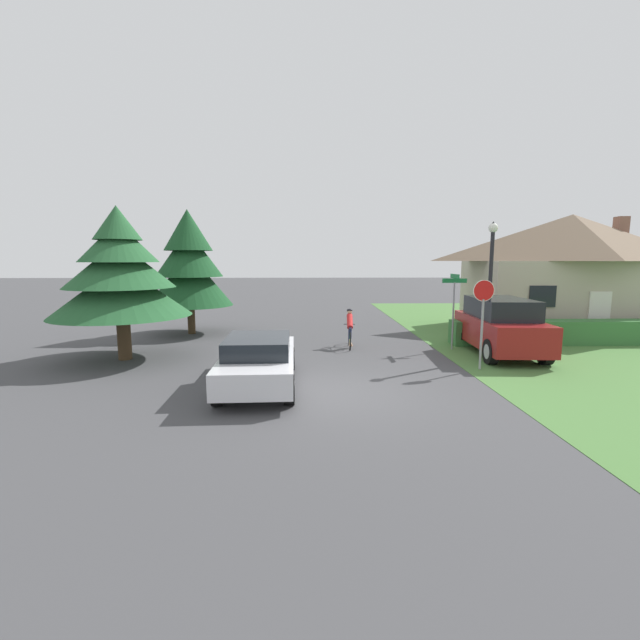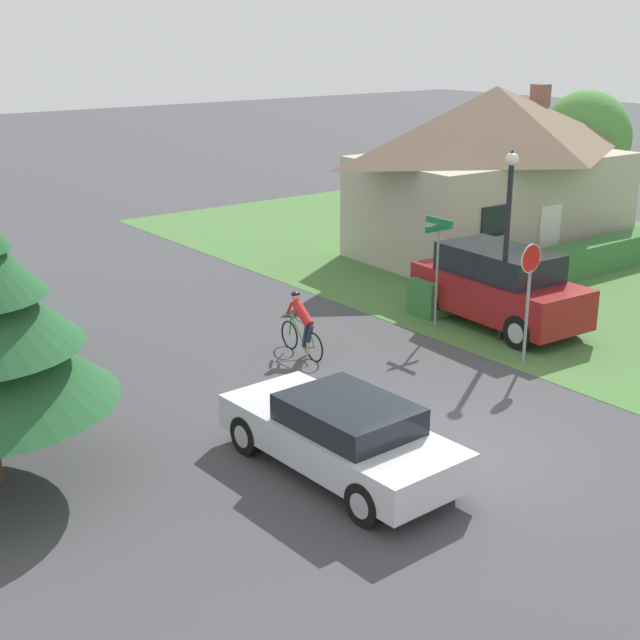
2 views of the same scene
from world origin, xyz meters
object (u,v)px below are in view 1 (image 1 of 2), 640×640
object	(u,v)px
stop_sign	(483,308)
street_lamp	(491,275)
cyclist	(350,329)
conifer_tall_far	(189,265)
street_name_sign	(454,298)
sedan_left_lane	(259,360)
parked_suv_right	(500,326)
cottage_house	(569,271)
conifer_tall_near	(120,274)

from	to	relation	value
stop_sign	street_lamp	distance (m)	1.81
cyclist	conifer_tall_far	world-z (taller)	conifer_tall_far
street_name_sign	conifer_tall_far	bearing A→B (deg)	160.55
sedan_left_lane	cyclist	bearing A→B (deg)	-31.91
cyclist	parked_suv_right	size ratio (longest dim) A/B	0.37
cottage_house	parked_suv_right	bearing A→B (deg)	-133.51
cyclist	conifer_tall_far	xyz separation A→B (m)	(-6.85, 3.25, 2.38)
parked_suv_right	street_lamp	world-z (taller)	street_lamp
cottage_house	cyclist	distance (m)	11.71
street_lamp	conifer_tall_far	xyz separation A→B (m)	(-11.26, 5.33, 0.28)
cyclist	street_name_sign	distance (m)	3.99
sedan_left_lane	stop_sign	xyz separation A→B (m)	(6.51, 1.54, 1.20)
cyclist	street_name_sign	bearing A→B (deg)	-94.48
cottage_house	street_lamp	world-z (taller)	cottage_house
conifer_tall_near	cyclist	bearing A→B (deg)	12.97
street_name_sign	conifer_tall_near	bearing A→B (deg)	-173.67
street_name_sign	conifer_tall_far	xyz separation A→B (m)	(-10.62, 3.75, 1.16)
parked_suv_right	street_name_sign	world-z (taller)	street_name_sign
conifer_tall_far	street_lamp	bearing A→B (deg)	-25.33
sedan_left_lane	conifer_tall_far	xyz separation A→B (m)	(-3.98, 8.22, 2.39)
parked_suv_right	conifer_tall_far	size ratio (longest dim) A/B	0.85
cottage_house	street_name_sign	xyz separation A→B (m)	(-7.01, -4.58, -0.88)
street_name_sign	conifer_tall_near	xyz separation A→B (m)	(-11.48, -1.27, 0.91)
street_lamp	conifer_tall_far	size ratio (longest dim) A/B	0.82
sedan_left_lane	stop_sign	distance (m)	6.80
sedan_left_lane	parked_suv_right	bearing A→B (deg)	-67.23
cottage_house	street_name_sign	distance (m)	8.42
sedan_left_lane	stop_sign	size ratio (longest dim) A/B	1.69
parked_suv_right	stop_sign	world-z (taller)	stop_sign
sedan_left_lane	street_name_sign	size ratio (longest dim) A/B	1.64
cottage_house	sedan_left_lane	world-z (taller)	cottage_house
cottage_house	cyclist	world-z (taller)	cottage_house
cottage_house	street_lamp	bearing A→B (deg)	-133.24
street_lamp	conifer_tall_far	distance (m)	12.46
cyclist	parked_suv_right	xyz separation A→B (m)	(5.19, -1.27, 0.28)
cottage_house	stop_sign	world-z (taller)	cottage_house
parked_suv_right	cottage_house	bearing A→B (deg)	-42.97
conifer_tall_near	conifer_tall_far	bearing A→B (deg)	80.24
cottage_house	cyclist	size ratio (longest dim) A/B	5.56
street_name_sign	conifer_tall_far	size ratio (longest dim) A/B	0.51
sedan_left_lane	stop_sign	bearing A→B (deg)	-78.65
sedan_left_lane	street_name_sign	world-z (taller)	street_name_sign
street_lamp	conifer_tall_near	distance (m)	12.12
street_lamp	conifer_tall_near	xyz separation A→B (m)	(-12.12, 0.30, 0.03)
cyclist	street_lamp	size ratio (longest dim) A/B	0.38
parked_suv_right	street_name_sign	size ratio (longest dim) A/B	1.67
sedan_left_lane	parked_suv_right	distance (m)	8.88
conifer_tall_far	cottage_house	bearing A→B (deg)	2.69
conifer_tall_near	street_lamp	bearing A→B (deg)	-1.43
sedan_left_lane	conifer_tall_near	distance (m)	6.19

